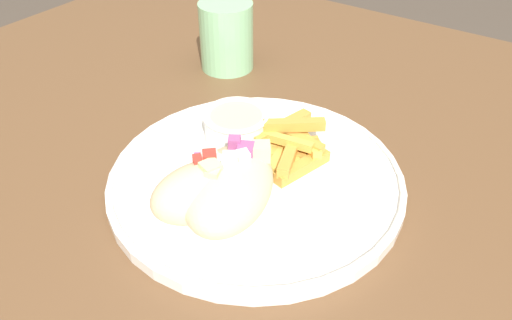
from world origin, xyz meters
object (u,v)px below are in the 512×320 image
pita_sandwich_near (230,187)px  fries_pile (290,145)px  pita_sandwich_far (201,190)px  water_glass (227,39)px  sauce_ramekin (237,125)px  plate (256,178)px

pita_sandwich_near → fries_pile: (0.11, -0.00, -0.01)m
pita_sandwich_far → fries_pile: size_ratio=1.04×
pita_sandwich_far → water_glass: (0.28, 0.18, 0.00)m
pita_sandwich_far → sauce_ramekin: size_ratio=1.53×
plate → fries_pile: (0.05, -0.01, 0.02)m
pita_sandwich_near → water_glass: bearing=18.4°
pita_sandwich_far → water_glass: size_ratio=1.19×
plate → fries_pile: 0.06m
fries_pile → pita_sandwich_far: bearing=170.8°
plate → fries_pile: fries_pile is taller
pita_sandwich_near → fries_pile: bearing=-20.2°
sauce_ramekin → pita_sandwich_near: bearing=-146.9°
pita_sandwich_near → pita_sandwich_far: (-0.02, 0.02, 0.00)m
plate → pita_sandwich_far: 0.08m
fries_pile → sauce_ramekin: size_ratio=1.46×
plate → sauce_ramekin: 0.07m
plate → water_glass: bearing=43.5°
sauce_ramekin → water_glass: size_ratio=0.78×
pita_sandwich_far → plate: bearing=12.5°
sauce_ramekin → fries_pile: bearing=-77.6°
pita_sandwich_near → sauce_ramekin: size_ratio=1.95×
pita_sandwich_near → fries_pile: 0.11m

